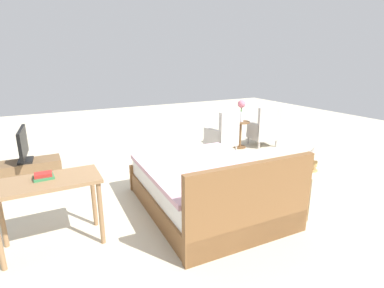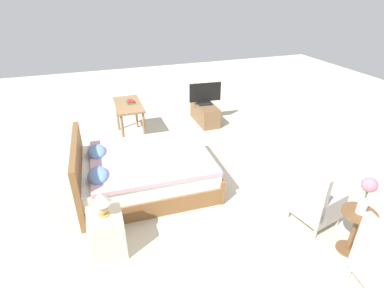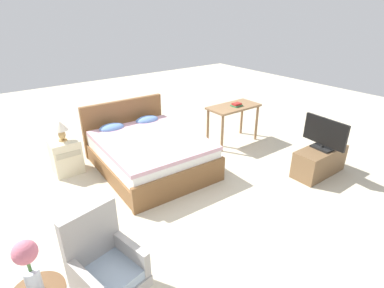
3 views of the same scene
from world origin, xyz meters
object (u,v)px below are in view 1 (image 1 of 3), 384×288
(nightstand, at_px, (310,191))
(tv_flatscreen, at_px, (23,145))
(side_table, at_px, (240,131))
(table_lamp, at_px, (314,155))
(armchair_by_window_right, at_px, (223,136))
(book_stack, at_px, (43,176))
(flower_vase, at_px, (241,108))
(armchair_by_window_left, at_px, (264,130))
(bed, at_px, (208,188))
(tv_stand, at_px, (28,175))
(vanity_desk, at_px, (48,190))

(nightstand, xyz_separation_m, tv_flatscreen, (3.28, -2.53, 0.43))
(side_table, bearing_deg, table_lamp, 71.14)
(armchair_by_window_right, distance_m, book_stack, 3.96)
(armchair_by_window_right, relative_size, nightstand, 1.62)
(nightstand, bearing_deg, flower_vase, -108.86)
(nightstand, relative_size, tv_flatscreen, 0.77)
(armchair_by_window_left, relative_size, side_table, 1.53)
(bed, xyz_separation_m, tv_flatscreen, (2.13, -1.86, 0.41))
(armchair_by_window_left, relative_size, flower_vase, 1.93)
(tv_flatscreen, xyz_separation_m, book_stack, (-0.22, 1.73, 0.08))
(flower_vase, bearing_deg, side_table, 0.00)
(armchair_by_window_right, bearing_deg, book_stack, 28.24)
(armchair_by_window_left, xyz_separation_m, book_stack, (4.58, 1.86, 0.42))
(tv_stand, distance_m, vanity_desk, 1.85)
(book_stack, bearing_deg, tv_stand, -82.85)
(side_table, bearing_deg, tv_flatscreen, 3.76)
(armchair_by_window_right, bearing_deg, tv_flatscreen, 2.02)
(bed, distance_m, vanity_desk, 1.92)
(armchair_by_window_left, height_order, vanity_desk, armchair_by_window_left)
(tv_stand, bearing_deg, armchair_by_window_right, -177.97)
(tv_stand, bearing_deg, flower_vase, -176.23)
(bed, bearing_deg, armchair_by_window_right, -127.96)
(bed, height_order, flower_vase, flower_vase)
(armchair_by_window_right, bearing_deg, nightstand, 81.40)
(nightstand, bearing_deg, vanity_desk, -13.79)
(table_lamp, distance_m, vanity_desk, 3.13)
(side_table, xyz_separation_m, nightstand, (0.96, 2.81, -0.09))
(tv_stand, bearing_deg, nightstand, 142.36)
(table_lamp, relative_size, vanity_desk, 0.32)
(armchair_by_window_left, bearing_deg, tv_flatscreen, 1.54)
(bed, bearing_deg, side_table, -134.60)
(bed, height_order, tv_flatscreen, bed)
(tv_stand, bearing_deg, tv_flatscreen, -4.82)
(side_table, relative_size, vanity_desk, 0.58)
(nightstand, bearing_deg, armchair_by_window_left, -119.77)
(armchair_by_window_right, bearing_deg, table_lamp, 81.41)
(bed, xyz_separation_m, flower_vase, (-2.11, -2.14, 0.60))
(side_table, xyz_separation_m, tv_stand, (4.24, 0.28, -0.15))
(table_lamp, relative_size, tv_stand, 0.34)
(bed, relative_size, tv_stand, 2.18)
(tv_flatscreen, bearing_deg, side_table, -176.24)
(table_lamp, height_order, vanity_desk, table_lamp)
(tv_flatscreen, height_order, vanity_desk, tv_flatscreen)
(armchair_by_window_left, relative_size, nightstand, 1.62)
(armchair_by_window_left, distance_m, side_table, 0.58)
(tv_stand, bearing_deg, side_table, -176.23)
(armchair_by_window_right, bearing_deg, tv_stand, 2.03)
(tv_flatscreen, bearing_deg, book_stack, 97.23)
(armchair_by_window_right, height_order, vanity_desk, armchair_by_window_right)
(bed, relative_size, tv_flatscreen, 2.84)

